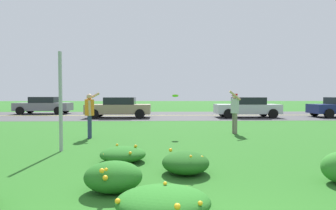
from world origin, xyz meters
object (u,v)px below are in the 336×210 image
(person_catcher_red_cap_gray_shirt, at_px, (235,109))
(frisbee_lime, at_px, (175,96))
(car_silver_center_left, at_px, (247,107))
(car_gray_rightmost, at_px, (44,105))
(car_tan_center_right, at_px, (119,107))
(person_thrower_orange_shirt, at_px, (90,112))
(sign_post_near_path, at_px, (61,102))

(person_catcher_red_cap_gray_shirt, height_order, frisbee_lime, person_catcher_red_cap_gray_shirt)
(frisbee_lime, xyz_separation_m, car_silver_center_left, (5.68, 8.76, -0.85))
(frisbee_lime, height_order, car_gray_rightmost, frisbee_lime)
(car_tan_center_right, relative_size, car_gray_rightmost, 1.00)
(car_silver_center_left, height_order, car_gray_rightmost, same)
(person_thrower_orange_shirt, distance_m, frisbee_lime, 3.34)
(car_silver_center_left, distance_m, car_gray_rightmost, 16.73)
(person_catcher_red_cap_gray_shirt, relative_size, frisbee_lime, 7.18)
(sign_post_near_path, bearing_deg, person_catcher_red_cap_gray_shirt, 29.74)
(car_silver_center_left, bearing_deg, frisbee_lime, -122.97)
(sign_post_near_path, bearing_deg, car_gray_rightmost, 113.98)
(frisbee_lime, bearing_deg, person_thrower_orange_shirt, -171.80)
(person_thrower_orange_shirt, height_order, person_catcher_red_cap_gray_shirt, person_catcher_red_cap_gray_shirt)
(person_catcher_red_cap_gray_shirt, height_order, car_tan_center_right, person_catcher_red_cap_gray_shirt)
(car_silver_center_left, bearing_deg, sign_post_near_path, -128.17)
(person_thrower_orange_shirt, relative_size, frisbee_lime, 6.86)
(sign_post_near_path, relative_size, person_catcher_red_cap_gray_shirt, 1.58)
(car_silver_center_left, relative_size, car_gray_rightmost, 1.00)
(car_silver_center_left, height_order, car_tan_center_right, same)
(person_thrower_orange_shirt, relative_size, person_catcher_red_cap_gray_shirt, 0.96)
(frisbee_lime, xyz_separation_m, car_gray_rightmost, (-10.52, 12.96, -0.85))
(person_thrower_orange_shirt, relative_size, car_gray_rightmost, 0.39)
(person_catcher_red_cap_gray_shirt, bearing_deg, person_thrower_orange_shirt, -170.08)
(sign_post_near_path, bearing_deg, car_silver_center_left, 51.83)
(person_catcher_red_cap_gray_shirt, bearing_deg, sign_post_near_path, -150.26)
(frisbee_lime, bearing_deg, car_silver_center_left, 57.03)
(person_thrower_orange_shirt, xyz_separation_m, car_silver_center_left, (8.93, 9.23, -0.26))
(car_silver_center_left, bearing_deg, person_thrower_orange_shirt, -134.07)
(car_tan_center_right, bearing_deg, person_catcher_red_cap_gray_shirt, -53.74)
(sign_post_near_path, distance_m, frisbee_lime, 4.51)
(car_tan_center_right, distance_m, car_gray_rightmost, 8.17)
(sign_post_near_path, distance_m, car_tan_center_right, 11.66)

